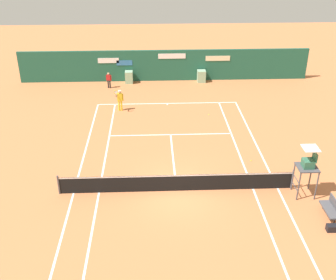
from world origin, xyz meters
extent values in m
plane|color=#C67042|center=(0.00, 0.00, 0.00)|extent=(80.00, 80.00, 0.00)
cube|color=white|center=(0.00, 11.70, 0.00)|extent=(10.60, 0.10, 0.01)
cube|color=white|center=(-5.30, 0.00, 0.00)|extent=(0.10, 23.40, 0.01)
cube|color=white|center=(-4.00, 0.00, 0.00)|extent=(0.10, 23.40, 0.01)
cube|color=white|center=(4.00, 0.00, 0.00)|extent=(0.10, 23.40, 0.01)
cube|color=white|center=(5.30, 0.00, 0.00)|extent=(0.10, 23.40, 0.01)
cube|color=white|center=(0.00, 6.40, 0.00)|extent=(8.00, 0.10, 0.01)
cube|color=white|center=(0.00, 3.20, 0.00)|extent=(0.10, 6.40, 0.01)
cube|color=white|center=(0.00, 11.55, 0.00)|extent=(0.10, 0.24, 0.01)
cylinder|color=#4C4C51|center=(-6.00, 0.00, 0.53)|extent=(0.10, 0.10, 1.07)
cylinder|color=#4C4C51|center=(6.00, 0.00, 0.53)|extent=(0.10, 0.10, 1.07)
cube|color=black|center=(0.00, 0.00, 0.47)|extent=(12.00, 0.03, 0.95)
cube|color=white|center=(0.00, 0.00, 0.92)|extent=(12.00, 0.04, 0.06)
cube|color=#1E5642|center=(0.00, 17.00, 1.35)|extent=(25.00, 0.24, 2.70)
cube|color=beige|center=(4.58, 16.86, 1.96)|extent=(2.12, 0.02, 0.44)
cube|color=#2D6BA8|center=(-3.47, 16.86, 1.66)|extent=(1.35, 0.02, 0.44)
cube|color=white|center=(0.61, 16.86, 2.21)|extent=(2.35, 0.02, 0.44)
cube|color=white|center=(-4.82, 16.86, 1.89)|extent=(1.79, 0.02, 0.44)
cube|color=#8CB793|center=(-3.11, 16.45, 0.52)|extent=(0.65, 0.70, 1.04)
cube|color=#8CB793|center=(3.16, 16.45, 0.52)|extent=(0.70, 0.70, 1.03)
cylinder|color=#47474C|center=(5.96, -1.04, 0.79)|extent=(0.07, 0.07, 1.58)
cylinder|color=#47474C|center=(5.96, -0.14, 0.79)|extent=(0.07, 0.07, 1.58)
cylinder|color=#47474C|center=(6.86, -1.04, 0.79)|extent=(0.07, 0.07, 1.58)
cylinder|color=#47474C|center=(6.86, -0.14, 0.79)|extent=(0.07, 0.07, 1.58)
cylinder|color=#47474C|center=(5.96, -0.59, 0.47)|extent=(0.04, 0.81, 0.04)
cylinder|color=#47474C|center=(5.96, -0.59, 0.95)|extent=(0.04, 0.81, 0.04)
cube|color=#47474C|center=(6.41, -0.59, 1.61)|extent=(1.00, 1.00, 0.06)
cube|color=#2D664C|center=(6.41, -0.59, 1.84)|extent=(0.52, 0.56, 0.40)
cube|color=#2D664C|center=(6.70, -0.59, 2.22)|extent=(0.06, 0.56, 0.45)
cube|color=white|center=(6.41, -0.59, 2.69)|extent=(0.76, 0.80, 0.04)
cylinder|color=#38383D|center=(7.01, -3.09, 0.19)|extent=(0.06, 0.06, 0.38)
cylinder|color=#38383D|center=(7.01, -1.84, 0.19)|extent=(0.06, 0.06, 0.38)
cube|color=#4C4C51|center=(7.01, -2.46, 0.42)|extent=(0.48, 1.41, 0.08)
cube|color=#4C4C51|center=(7.28, -2.46, 0.67)|extent=(0.06, 1.41, 0.42)
cube|color=black|center=(6.93, -3.45, 0.16)|extent=(0.78, 0.31, 0.32)
cylinder|color=yellow|center=(-3.43, 10.53, 0.39)|extent=(0.13, 0.13, 0.79)
cylinder|color=yellow|center=(-3.60, 10.53, 0.39)|extent=(0.13, 0.13, 0.79)
cube|color=yellow|center=(-3.52, 10.53, 1.06)|extent=(0.36, 0.20, 0.55)
sphere|color=tan|center=(-3.52, 10.53, 1.45)|extent=(0.22, 0.22, 0.22)
cylinder|color=white|center=(-3.52, 10.53, 1.53)|extent=(0.21, 0.21, 0.06)
cylinder|color=yellow|center=(-3.30, 10.53, 1.02)|extent=(0.08, 0.08, 0.53)
cylinder|color=tan|center=(-3.73, 10.26, 1.29)|extent=(0.09, 0.53, 0.08)
cylinder|color=black|center=(-3.73, 9.99, 1.40)|extent=(0.03, 0.03, 0.22)
torus|color=yellow|center=(-3.73, 9.99, 1.65)|extent=(0.30, 0.03, 0.30)
cylinder|color=silver|center=(-3.73, 9.99, 1.65)|extent=(0.26, 0.01, 0.26)
cylinder|color=black|center=(-4.65, 15.26, 0.34)|extent=(0.11, 0.11, 0.68)
cylinder|color=black|center=(-4.80, 15.28, 0.34)|extent=(0.11, 0.11, 0.68)
cube|color=#AD1E1E|center=(-4.73, 15.27, 0.92)|extent=(0.33, 0.21, 0.48)
sphere|color=tan|center=(-4.73, 15.27, 1.25)|extent=(0.19, 0.19, 0.19)
cylinder|color=#AD1E1E|center=(-4.54, 15.25, 0.89)|extent=(0.07, 0.07, 0.46)
cylinder|color=#AD1E1E|center=(-4.92, 15.29, 0.89)|extent=(0.07, 0.07, 0.46)
sphere|color=#CCE033|center=(4.52, 2.82, 0.03)|extent=(0.07, 0.07, 0.07)
sphere|color=#CCE033|center=(2.91, 9.41, 0.03)|extent=(0.07, 0.07, 0.07)
camera|label=1|loc=(-1.20, -17.67, 12.29)|focal=44.16mm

